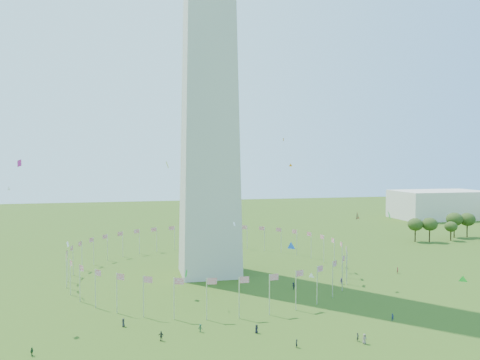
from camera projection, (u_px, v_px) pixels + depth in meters
name	position (u px, v px, depth m)	size (l,w,h in m)	color
ground	(251.00, 335.00, 90.57)	(600.00, 600.00, 0.00)	#28430F
flag_ring	(209.00, 259.00, 139.06)	(80.24, 80.24, 9.00)	silver
gov_building_east_a	(439.00, 205.00, 269.68)	(50.00, 30.00, 16.00)	beige
crowd	(274.00, 332.00, 89.82)	(101.64, 75.84, 1.91)	#3B1B52
kites_aloft	(259.00, 214.00, 115.66)	(113.40, 70.48, 39.49)	blue
tree_line_east	(459.00, 228.00, 199.11)	(52.99, 15.82, 10.76)	#334C19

